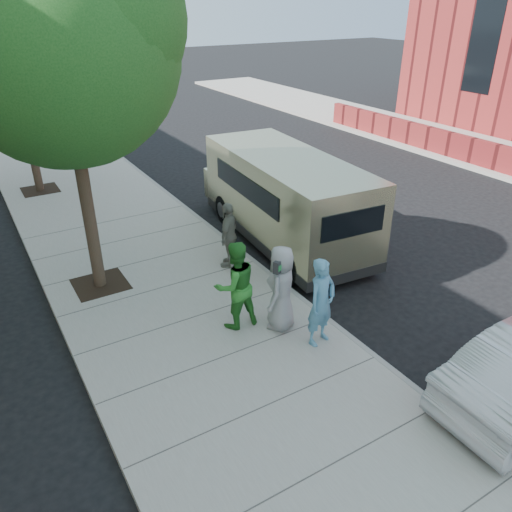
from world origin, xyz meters
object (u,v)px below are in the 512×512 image
parking_meter (280,280)px  van (284,197)px  tree_near (62,38)px  person_striped_polo (229,235)px  tree_far (11,45)px  person_officer (321,302)px  person_gray_shirt (281,288)px  person_green_shirt (236,285)px

parking_meter → van: size_ratio=0.24×
tree_near → person_striped_polo: (3.05, -0.74, -4.55)m
tree_far → person_officer: tree_far is taller
person_officer → person_striped_polo: bearing=76.7°
parking_meter → person_gray_shirt: person_gray_shirt is taller
tree_far → person_officer: (3.06, -12.04, -3.83)m
person_officer → person_green_shirt: 1.75m
tree_far → van: tree_far is taller
parking_meter → person_gray_shirt: 0.30m
person_gray_shirt → van: bearing=-163.0°
van → person_striped_polo: 2.34m
tree_near → person_striped_polo: tree_near is taller
person_officer → person_gray_shirt: person_officer is taller
parking_meter → person_officer: size_ratio=0.89×
parking_meter → van: (2.64, 3.77, -0.01)m
person_green_shirt → van: bearing=-134.6°
person_gray_shirt → person_officer: bearing=75.1°
tree_far → person_striped_polo: 9.70m
person_striped_polo → van: bearing=155.3°
person_gray_shirt → parking_meter: bearing=-0.0°
person_green_shirt → person_striped_polo: 2.61m
person_officer → parking_meter: bearing=108.6°
van → person_officer: van is taller
tree_near → parking_meter: tree_near is taller
person_green_shirt → person_gray_shirt: bearing=147.7°
parking_meter → person_officer: bearing=-82.2°
parking_meter → person_gray_shirt: bearing=14.3°
tree_far → person_gray_shirt: tree_far is taller
person_green_shirt → tree_far: bearing=-78.3°
person_gray_shirt → person_striped_polo: person_gray_shirt is taller
van → person_green_shirt: 4.58m
person_officer → person_gray_shirt: 0.91m
tree_near → van: tree_near is taller
tree_near → person_green_shirt: (1.93, -3.10, -4.45)m
van → person_officer: 5.01m
tree_near → person_gray_shirt: 6.36m
person_gray_shirt → tree_far: bearing=-115.0°
tree_near → person_striped_polo: bearing=-13.6°
tree_near → person_officer: (3.06, -4.44, -4.49)m
tree_far → person_green_shirt: (1.93, -10.70, -3.79)m
tree_near → tree_far: 7.63m
van → person_gray_shirt: size_ratio=3.77×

